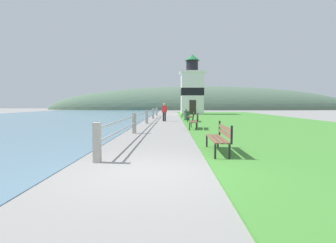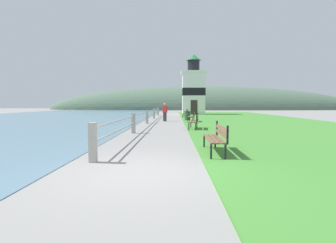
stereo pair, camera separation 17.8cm
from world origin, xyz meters
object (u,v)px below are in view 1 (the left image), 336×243
person_strolling (164,111)px  park_bench_far (192,116)px  lighthouse (192,89)px  park_bench_midway (195,120)px  park_bench_by_lighthouse (185,113)px  trash_bin (187,116)px  park_bench_near (220,136)px

person_strolling → park_bench_far: bearing=-93.3°
park_bench_far → lighthouse: 15.97m
park_bench_midway → park_bench_by_lighthouse: (0.05, 12.97, -0.00)m
park_bench_by_lighthouse → park_bench_far: bearing=98.9°
park_bench_midway → lighthouse: lighthouse is taller
park_bench_far → trash_bin: bearing=-73.3°
park_bench_near → park_bench_far: bearing=-89.8°
trash_bin → park_bench_midway: bearing=-89.8°
park_bench_near → park_bench_far: size_ratio=1.07×
trash_bin → park_bench_near: bearing=-89.6°
park_bench_midway → person_strolling: person_strolling is taller
park_bench_near → lighthouse: lighthouse is taller
park_bench_by_lighthouse → lighthouse: bearing=-92.0°
park_bench_by_lighthouse → trash_bin: size_ratio=1.99×
park_bench_midway → park_bench_by_lighthouse: same height
park_bench_far → lighthouse: bearing=-87.2°
park_bench_midway → trash_bin: 7.91m
park_bench_near → person_strolling: 14.90m
park_bench_far → person_strolling: 2.59m
park_bench_midway → lighthouse: (1.46, 21.78, 2.97)m
lighthouse → trash_bin: bearing=-96.1°
park_bench_midway → park_bench_far: same height
park_bench_far → lighthouse: size_ratio=0.22×
person_strolling → trash_bin: bearing=-49.0°
park_bench_midway → park_bench_near: bearing=97.8°
park_bench_midway → trash_bin: park_bench_midway is taller
park_bench_near → person_strolling: person_strolling is taller
trash_bin → person_strolling: bearing=-163.8°
park_bench_near → park_bench_by_lighthouse: (-0.03, 20.39, -0.00)m
person_strolling → trash_bin: 2.10m
park_bench_near → lighthouse: 29.37m
park_bench_near → person_strolling: bearing=-81.0°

